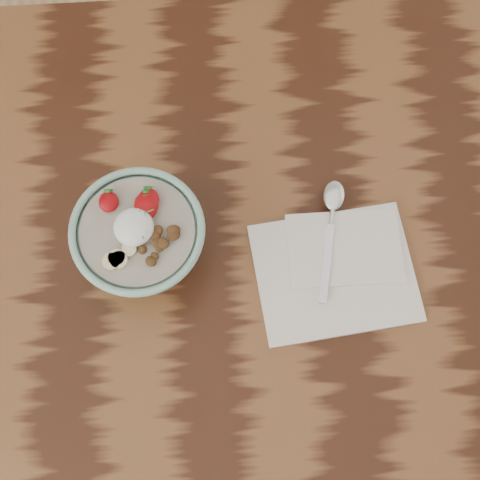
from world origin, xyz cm
name	(u,v)px	position (x,y,z in cm)	size (l,w,h in cm)	color
table	(205,252)	(0.00, 0.00, 65.70)	(160.00, 90.00, 75.00)	#35190D
breakfast_bowl	(141,239)	(-8.71, -2.24, 81.62)	(19.39, 19.39, 13.12)	#86B5A2
napkin	(337,268)	(20.52, -6.81, 75.62)	(25.89, 21.80, 1.47)	white
spoon	(332,212)	(20.55, 1.87, 76.91)	(6.26, 20.00, 1.05)	silver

